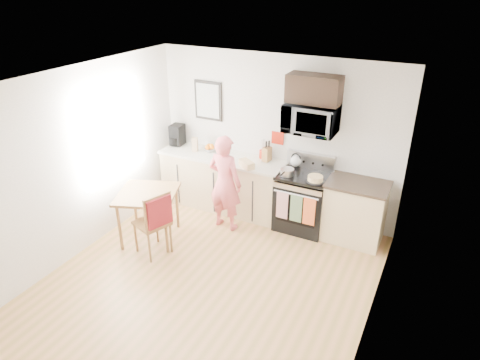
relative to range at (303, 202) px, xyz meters
The scene contains 28 objects.
floor 2.12m from the range, 107.69° to the right, with size 4.60×4.60×0.00m, color #A17B3E.
back_wall 1.12m from the range, 152.75° to the left, with size 4.00×0.04×2.60m, color beige.
front_wall 4.41m from the range, 98.38° to the right, with size 4.00×0.04×2.60m, color beige.
left_wall 3.40m from the range, 143.09° to the right, with size 0.04×4.60×2.60m, color beige.
right_wall 2.55m from the range, 55.26° to the right, with size 0.04×4.60×2.60m, color beige.
ceiling 3.00m from the range, 107.69° to the right, with size 4.00×4.60×0.04m, color white.
window 3.06m from the range, 155.62° to the right, with size 0.06×1.40×1.50m.
cabinet_left 1.43m from the range, behind, with size 2.10×0.60×0.90m, color #D9B98B.
countertop_left 1.51m from the range, behind, with size 2.14×0.64×0.04m, color beige.
cabinet_right 0.80m from the range, ahead, with size 0.84×0.60×0.90m, color #D9B98B.
countertop_right 0.93m from the range, ahead, with size 0.88×0.64×0.04m, color black.
range is the anchor object (origin of this frame).
microwave 1.33m from the range, 90.06° to the left, with size 0.76×0.51×0.42m, color silver.
upper_cabinet 1.75m from the range, 90.04° to the left, with size 0.76×0.35×0.40m, color black.
wall_art 2.27m from the range, behind, with size 0.50×0.04×0.65m.
wall_trivet 1.09m from the range, 151.92° to the left, with size 0.20×0.02×0.20m, color #A11C0D.
person 1.25m from the range, 154.09° to the right, with size 0.56×0.37×1.53m, color #D63B40.
dining_table 2.36m from the range, 145.49° to the right, with size 0.92×0.92×0.77m.
chair 2.27m from the range, 132.94° to the right, with size 0.58×0.54×1.00m.
knife_block 0.95m from the range, 166.13° to the left, with size 0.10×0.15×0.23m, color brown.
utensil_crock 1.05m from the range, 163.11° to the left, with size 0.11×0.11×0.33m.
fruit_bowl 1.82m from the range, behind, with size 0.31×0.31×0.11m.
milk_carton 2.04m from the range, behind, with size 0.09×0.09×0.24m, color tan.
coffee_maker 2.48m from the range, behind, with size 0.22×0.31×0.36m.
bread_bag 1.06m from the range, 167.43° to the right, with size 0.28×0.13×0.10m, color tan.
cake 0.60m from the range, 39.48° to the right, with size 0.27×0.27×0.09m.
kettle 0.66m from the range, 137.26° to the left, with size 0.17×0.17×0.22m.
pot 0.61m from the range, 144.49° to the right, with size 0.21×0.35×0.10m.
Camera 1 is at (2.37, -3.66, 3.65)m, focal length 32.00 mm.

